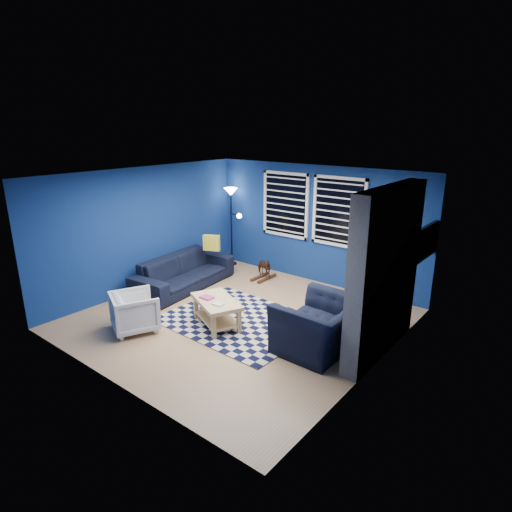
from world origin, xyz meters
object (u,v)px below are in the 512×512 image
(armchair_bent, at_px, (135,312))
(rocking_horse, at_px, (263,267))
(sofa, at_px, (184,272))
(cabinet, at_px, (370,288))
(armchair_big, at_px, (319,326))
(coffee_table, at_px, (216,307))
(floor_lamp, at_px, (232,202))
(tv, at_px, (426,242))

(armchair_bent, relative_size, rocking_horse, 1.43)
(sofa, relative_size, cabinet, 3.53)
(armchair_big, height_order, coffee_table, armchair_big)
(armchair_big, distance_m, floor_lamp, 4.56)
(sofa, distance_m, rocking_horse, 1.74)
(armchair_bent, xyz_separation_m, floor_lamp, (-1.06, 3.62, 1.20))
(tv, relative_size, cabinet, 1.52)
(armchair_big, height_order, armchair_bent, armchair_big)
(armchair_big, relative_size, rocking_horse, 2.44)
(armchair_bent, bearing_deg, cabinet, -99.91)
(rocking_horse, xyz_separation_m, coffee_table, (0.77, -2.30, 0.06))
(armchair_bent, xyz_separation_m, coffee_table, (0.95, 0.95, 0.02))
(armchair_big, relative_size, coffee_table, 1.08)
(armchair_big, relative_size, armchair_bent, 1.71)
(tv, bearing_deg, rocking_horse, -177.95)
(armchair_big, distance_m, coffee_table, 1.82)
(floor_lamp, bearing_deg, coffee_table, -53.03)
(armchair_big, height_order, rocking_horse, armchair_big)
(floor_lamp, bearing_deg, rocking_horse, -16.28)
(armchair_big, relative_size, floor_lamp, 0.66)
(armchair_big, distance_m, cabinet, 2.31)
(tv, xyz_separation_m, cabinet, (-1.01, 0.25, -1.15))
(coffee_table, bearing_deg, floor_lamp, 126.97)
(armchair_bent, bearing_deg, rocking_horse, -68.30)
(armchair_bent, distance_m, cabinet, 4.41)
(rocking_horse, relative_size, floor_lamp, 0.27)
(tv, height_order, sofa, tv)
(tv, relative_size, floor_lamp, 0.54)
(armchair_bent, height_order, cabinet, armchair_bent)
(tv, height_order, cabinet, tv)
(armchair_big, bearing_deg, floor_lamp, -120.44)
(rocking_horse, distance_m, cabinet, 2.36)
(coffee_table, bearing_deg, tv, 43.28)
(armchair_bent, relative_size, coffee_table, 0.63)
(sofa, relative_size, armchair_big, 1.89)
(armchair_big, distance_m, armchair_bent, 3.03)
(tv, xyz_separation_m, sofa, (-4.34, -1.54, -1.06))
(rocking_horse, bearing_deg, sofa, 160.05)
(tv, distance_m, coffee_table, 3.69)
(rocking_horse, bearing_deg, tv, -72.88)
(cabinet, xyz_separation_m, floor_lamp, (-3.56, -0.01, 1.28))
(sofa, height_order, cabinet, sofa)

